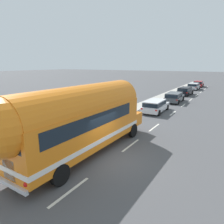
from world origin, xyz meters
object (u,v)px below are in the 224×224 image
object	(u,v)px
car_lead	(155,105)
car_third	(185,91)
painted_bus	(79,118)
car_second	(174,97)
car_fourth	(194,86)
car_fifth	(198,83)

from	to	relation	value
car_lead	car_third	xyz separation A→B (m)	(0.07, 14.90, 0.01)
painted_bus	car_second	world-z (taller)	painted_bus
painted_bus	car_second	size ratio (longest dim) A/B	2.45
painted_bus	car_third	bearing A→B (deg)	89.96
car_fourth	car_fifth	distance (m)	6.19
car_second	car_fifth	world-z (taller)	same
car_lead	car_fifth	size ratio (longest dim) A/B	1.04
car_third	car_fifth	xyz separation A→B (m)	(-0.13, 15.13, -0.01)
painted_bus	car_fourth	world-z (taller)	painted_bus
car_lead	car_second	xyz separation A→B (m)	(0.21, 7.19, 0.00)
car_lead	car_fourth	world-z (taller)	same
car_second	car_fifth	size ratio (longest dim) A/B	1.03
car_fourth	car_fifth	bearing A→B (deg)	90.02
car_lead	painted_bus	bearing A→B (deg)	-89.78
painted_bus	car_lead	xyz separation A→B (m)	(-0.05, 12.99, -1.51)
car_third	car_fourth	xyz separation A→B (m)	(-0.13, 8.94, -0.00)
car_lead	car_second	size ratio (longest dim) A/B	1.00
car_lead	car_fourth	distance (m)	23.84
car_third	car_fifth	world-z (taller)	same
painted_bus	car_fourth	xyz separation A→B (m)	(-0.11, 36.82, -1.51)
car_second	car_third	xyz separation A→B (m)	(-0.14, 7.71, 0.00)
car_third	car_fourth	world-z (taller)	same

